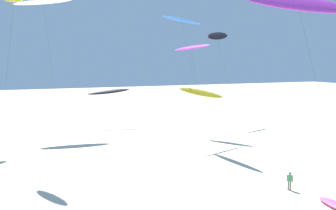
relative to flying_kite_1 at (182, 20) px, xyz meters
name	(u,v)px	position (x,y,z in m)	size (l,w,h in m)	color
flying_kite_1	(182,20)	(0.00, 0.00, 0.00)	(5.01, 7.12, 18.86)	blue
flying_kite_2	(218,36)	(9.27, 4.41, -1.83)	(5.88, 8.84, 16.99)	black
flying_kite_3	(202,93)	(-1.57, -9.97, -10.69)	(7.41, 9.54, 8.18)	yellow
flying_kite_4	(43,2)	(-20.11, 8.11, 2.77)	(8.99, 5.73, 21.45)	white
flying_kite_5	(298,3)	(-4.37, -29.40, -2.55)	(8.02, 4.74, 16.28)	purple
flying_kite_8	(109,92)	(-10.30, 7.47, -11.61)	(7.21, 7.85, 6.81)	black
flying_kite_9	(191,48)	(-3.58, -10.67, -4.84)	(2.02, 9.04, 13.33)	purple
person_near_left	(290,180)	(-2.18, -27.11, -16.77)	(0.40, 0.38, 1.62)	slate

